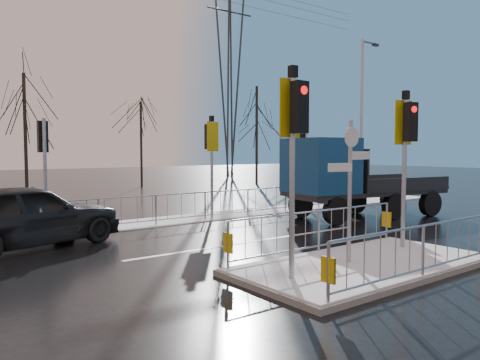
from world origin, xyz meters
TOP-DOWN VIEW (x-y plane):
  - ground at (0.00, 0.00)m, footprint 120.00×120.00m
  - snow_verge at (0.00, 8.60)m, footprint 30.00×2.00m
  - lane_markings at (0.00, -0.33)m, footprint 8.00×11.38m
  - traffic_island at (-0.01, 0.01)m, footprint 6.00×3.04m
  - far_kerb_fixtures at (0.29, 8.09)m, footprint 18.00×0.65m
  - car_far_lane at (-5.45, 6.75)m, footprint 5.47×3.36m
  - flatbed_truck at (5.16, 5.21)m, footprint 6.78×3.32m
  - tree_far_a at (-2.00, 22.00)m, footprint 3.75×3.75m
  - tree_far_b at (6.00, 24.00)m, footprint 3.25×3.25m
  - tree_far_c at (14.00, 21.00)m, footprint 4.00×4.00m
  - street_lamp_right at (10.57, 8.50)m, footprint 1.25×0.18m
  - pylon_wires at (16.88, 30.00)m, footprint 70.00×2.38m

SIDE VIEW (x-z plane):
  - ground at x=0.00m, z-range 0.00..0.00m
  - lane_markings at x=0.00m, z-range 0.00..0.01m
  - snow_verge at x=0.00m, z-range 0.00..0.04m
  - traffic_island at x=-0.01m, z-range -1.68..2.47m
  - car_far_lane at x=-5.45m, z-range 0.00..1.74m
  - far_kerb_fixtures at x=0.29m, z-range -0.90..2.93m
  - flatbed_truck at x=5.16m, z-range 0.10..3.11m
  - tree_far_b at x=6.00m, z-range 1.11..7.25m
  - street_lamp_right at x=10.57m, z-range 0.39..8.39m
  - tree_far_a at x=-2.00m, z-range 1.28..8.36m
  - tree_far_c at x=14.00m, z-range 1.37..8.92m
  - pylon_wires at x=16.88m, z-range 1.05..21.02m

